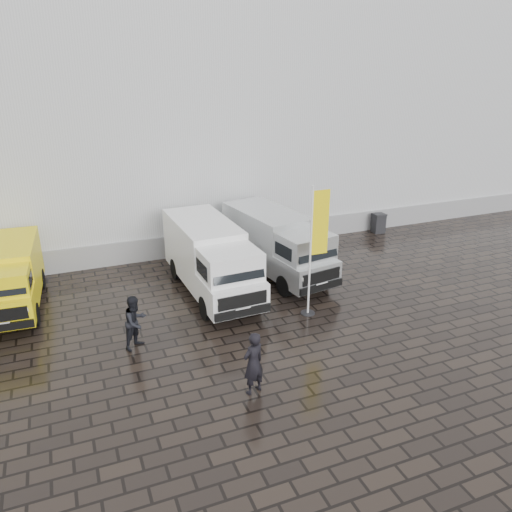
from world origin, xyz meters
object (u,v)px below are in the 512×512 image
Objects in this scene: van_yellow at (9,280)px; person_front at (253,363)px; person_tent at (136,322)px; van_silver at (277,245)px; flagpole at (315,245)px; wheelie_bin at (378,223)px; van_white at (211,261)px.

person_front is at bearing -47.67° from van_yellow.
person_tent is (3.69, -4.22, -0.27)m from van_yellow.
van_silver is 1.27× the size of flagpole.
flagpole is 2.67× the size of person_tent.
wheelie_bin is 14.71m from person_front.
person_tent is (-6.08, 0.04, -1.67)m from flagpole.
person_front is at bearing -91.53° from person_tent.
van_yellow is at bearing -70.74° from person_front.
van_white is 10.71m from wheelie_bin.
flagpole is 4.63× the size of wheelie_bin.
van_yellow reaches higher than wheelie_bin.
flagpole reaches higher than wheelie_bin.
flagpole is (2.79, -2.90, 1.23)m from van_white.
van_silver is at bearing 86.59° from flagpole.
flagpole reaches higher than van_white.
person_front is (-0.79, -6.31, -0.41)m from van_white.
van_white is at bearing 3.56° from person_tent.
van_yellow is at bearing 166.64° from van_white.
van_yellow is 9.86m from person_front.
person_tent is at bearing -73.73° from person_front.
flagpole is 9.97m from wheelie_bin.
person_front is (-3.79, -6.99, -0.37)m from van_silver.
van_yellow is 0.84× the size of van_silver.
van_white is 3.36× the size of person_front.
van_silver reaches higher than person_tent.
van_silver is at bearing 10.42° from van_white.
wheelie_bin is at bearing 13.59° from van_silver.
flagpole is at bearing -132.46° from wheelie_bin.
flagpole is at bearing -37.82° from person_tent.
van_yellow reaches higher than person_tent.
van_white is at bearing -154.57° from wheelie_bin.
van_yellow reaches higher than person_front.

